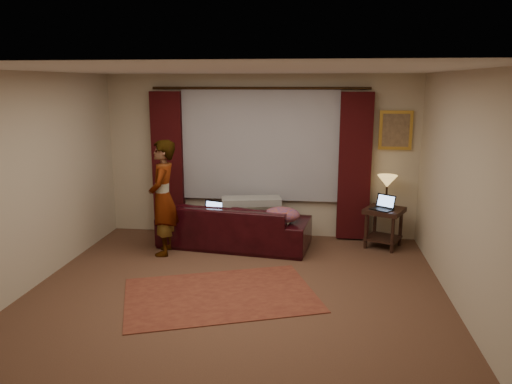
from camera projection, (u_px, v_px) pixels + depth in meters
The scene contains 20 objects.
floor at pixel (235, 296), 5.89m from camera, with size 5.00×5.00×0.01m, color brown.
ceiling at pixel (233, 70), 5.33m from camera, with size 5.00×5.00×0.02m, color silver.
wall_back at pixel (260, 156), 8.03m from camera, with size 5.00×0.02×2.60m, color #C0B298.
wall_front at pixel (168, 269), 3.19m from camera, with size 5.00×0.02×2.60m, color #C0B298.
wall_left at pixel (26, 183), 5.92m from camera, with size 0.02×5.00×2.60m, color #C0B298.
wall_right at pixel (465, 195), 5.30m from camera, with size 0.02×5.00×2.60m, color #C0B298.
sheer_curtain at pixel (260, 145), 7.93m from camera, with size 2.50×0.05×1.80m, color #9A99A1.
drape_left at pixel (168, 163), 8.13m from camera, with size 0.50×0.14×2.30m, color #33090B.
drape_right at pixel (355, 167), 7.77m from camera, with size 0.50×0.14×2.30m, color #33090B.
curtain_rod at pixel (259, 88), 7.69m from camera, with size 0.04×0.04×3.40m, color black.
picture_frame at pixel (396, 130), 7.65m from camera, with size 0.50×0.04×0.60m, color gold.
sofa at pixel (234, 217), 7.60m from camera, with size 2.26×0.98×0.91m, color black.
throw_blanket at pixel (251, 185), 7.64m from camera, with size 0.91×0.36×0.11m, color gray.
clothing_pile at pixel (281, 216), 7.26m from camera, with size 0.54×0.41×0.23m, color #7C4152.
laptop_sofa at pixel (210, 211), 7.48m from camera, with size 0.34×0.37×0.25m, color black, non-canonical shape.
area_rug at pixel (220, 295), 5.91m from camera, with size 2.21×1.47×0.01m, color brown.
end_table at pixel (383, 228), 7.58m from camera, with size 0.53×0.53×0.61m, color black.
tiffany_lamp at pixel (387, 191), 7.59m from camera, with size 0.30×0.30×0.48m, color olive, non-canonical shape.
laptop_table at pixel (382, 203), 7.40m from camera, with size 0.30×0.33×0.22m, color black, non-canonical shape.
person at pixel (163, 198), 7.19m from camera, with size 0.49×0.49×1.68m, color gray.
Camera 1 is at (0.94, -5.41, 2.47)m, focal length 35.00 mm.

